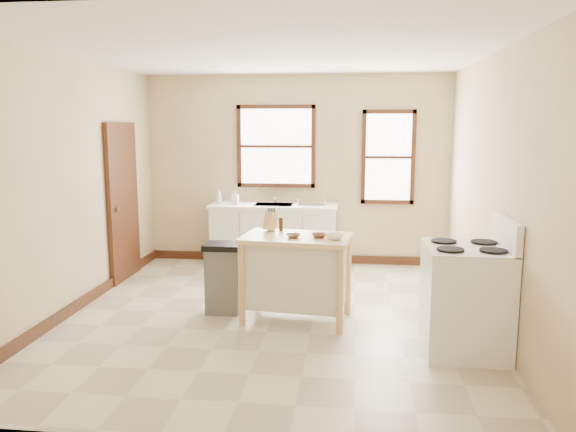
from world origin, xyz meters
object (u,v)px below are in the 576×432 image
at_px(dish_rack, 312,202).
at_px(soap_bottle_a, 219,196).
at_px(bowl_b, 319,236).
at_px(pepper_grinder, 281,224).
at_px(bowl_a, 293,236).
at_px(gas_stove, 466,285).
at_px(knife_block, 270,222).
at_px(bowl_c, 335,237).
at_px(kitchen_island, 296,278).
at_px(soap_bottle_b, 235,197).
at_px(trash_bin, 224,278).

bearing_deg(dish_rack, soap_bottle_a, -161.05).
xyz_separation_m(dish_rack, bowl_b, (0.24, -2.31, -0.03)).
bearing_deg(pepper_grinder, bowl_b, -36.06).
distance_m(bowl_a, gas_stove, 1.76).
distance_m(knife_block, bowl_a, 0.45).
bearing_deg(soap_bottle_a, pepper_grinder, -82.48).
distance_m(soap_bottle_a, bowl_b, 2.83).
relative_size(soap_bottle_a, bowl_c, 1.24).
bearing_deg(kitchen_island, gas_stove, -15.10).
distance_m(soap_bottle_b, knife_block, 2.16).
bearing_deg(bowl_a, bowl_c, -6.12).
bearing_deg(kitchen_island, bowl_a, -95.70).
xyz_separation_m(soap_bottle_a, dish_rack, (1.38, -0.01, -0.06)).
xyz_separation_m(soap_bottle_b, trash_bin, (0.30, -2.09, -0.63)).
bearing_deg(bowl_b, knife_block, 151.85).
xyz_separation_m(knife_block, bowl_a, (0.29, -0.34, -0.08)).
xyz_separation_m(kitchen_island, bowl_c, (0.41, -0.15, 0.49)).
xyz_separation_m(kitchen_island, bowl_b, (0.24, -0.06, 0.48)).
xyz_separation_m(dish_rack, bowl_a, (-0.03, -2.35, -0.03)).
distance_m(trash_bin, gas_stove, 2.58).
xyz_separation_m(bowl_c, gas_stove, (1.21, -0.50, -0.32)).
distance_m(bowl_a, bowl_c, 0.43).
distance_m(pepper_grinder, bowl_c, 0.73).
xyz_separation_m(soap_bottle_b, bowl_c, (1.53, -2.39, -0.07)).
bearing_deg(soap_bottle_b, knife_block, -64.46).
relative_size(bowl_a, bowl_b, 0.95).
xyz_separation_m(pepper_grinder, bowl_c, (0.60, -0.41, -0.05)).
xyz_separation_m(dish_rack, knife_block, (-0.32, -2.01, 0.05)).
height_order(dish_rack, kitchen_island, dish_rack).
relative_size(soap_bottle_b, knife_block, 1.00).
relative_size(bowl_a, trash_bin, 0.20).
relative_size(bowl_a, bowl_c, 0.87).
bearing_deg(pepper_grinder, trash_bin, -170.22).
relative_size(bowl_b, gas_stove, 0.13).
bearing_deg(soap_bottle_b, soap_bottle_a, -179.78).
xyz_separation_m(soap_bottle_b, pepper_grinder, (0.93, -1.99, -0.03)).
xyz_separation_m(trash_bin, gas_stove, (2.44, -0.80, 0.23)).
distance_m(bowl_b, bowl_c, 0.19).
xyz_separation_m(knife_block, bowl_b, (0.55, -0.30, -0.08)).
relative_size(pepper_grinder, bowl_b, 0.91).
height_order(dish_rack, knife_block, knife_block).
distance_m(soap_bottle_b, bowl_c, 2.84).
height_order(soap_bottle_a, bowl_b, soap_bottle_a).
distance_m(kitchen_island, bowl_b, 0.54).
bearing_deg(dish_rack, bowl_b, -64.62).
bearing_deg(bowl_b, soap_bottle_b, 120.61).
distance_m(soap_bottle_b, bowl_a, 2.59).
distance_m(soap_bottle_b, kitchen_island, 2.57).
bearing_deg(trash_bin, bowl_b, -11.31).
bearing_deg(kitchen_island, soap_bottle_b, 123.40).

